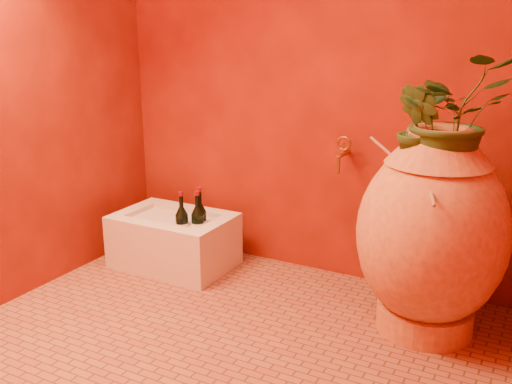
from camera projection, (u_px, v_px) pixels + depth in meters
The scene contains 11 objects.
floor at pixel (232, 352), 2.48m from camera, with size 2.50×2.50×0.00m, color brown.
wall_back at pixel (326, 48), 2.98m from camera, with size 2.50×0.02×2.50m, color #5E1105.
wall_left at pixel (2, 51), 2.70m from camera, with size 0.02×2.00×2.50m, color #5E1105.
amphora at pixel (432, 233), 2.54m from camera, with size 0.80×0.80×0.95m.
stone_basin at pixel (174, 241), 3.34m from camera, with size 0.67×0.45×0.31m.
wine_bottle_a at pixel (200, 223), 3.24m from camera, with size 0.08×0.08×0.32m.
wine_bottle_b at pixel (198, 225), 3.22m from camera, with size 0.08×0.08×0.31m.
wine_bottle_c at pixel (182, 225), 3.21m from camera, with size 0.08×0.08×0.31m.
wall_tap at pixel (342, 153), 2.98m from camera, with size 0.08×0.17×0.18m.
plant_main at pixel (450, 117), 2.39m from camera, with size 0.47×0.41×0.52m, color #214117.
plant_side at pixel (419, 129), 2.39m from camera, with size 0.21×0.17×0.39m, color #214117.
Camera 1 is at (1.13, -1.88, 1.36)m, focal length 40.00 mm.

